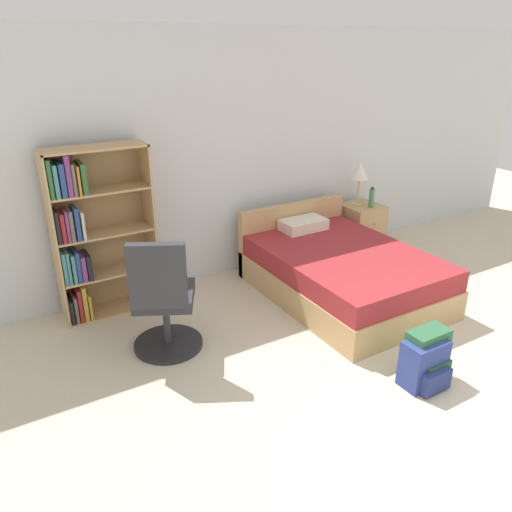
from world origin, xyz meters
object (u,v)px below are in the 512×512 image
water_bottle (372,198)px  backpack_green (427,357)px  office_chair (164,303)px  table_lamp (360,172)px  bed (339,271)px  nightstand (360,228)px  backpack_blue (425,365)px  bookshelf (89,235)px

water_bottle → backpack_green: water_bottle is taller
office_chair → table_lamp: table_lamp is taller
bed → office_chair: size_ratio=1.81×
table_lamp → office_chair: bearing=-162.3°
nightstand → office_chair: bearing=-163.2°
water_bottle → backpack_blue: (-1.41, -2.18, -0.54)m
nightstand → water_bottle: 0.44m
backpack_green → bed: bearing=76.8°
office_chair → backpack_green: bearing=-41.0°
bookshelf → bed: 2.48m
nightstand → water_bottle: bearing=-76.0°
bed → office_chair: 1.95m
bookshelf → backpack_green: size_ratio=3.67×
table_lamp → backpack_green: (-1.26, -2.29, -0.80)m
table_lamp → backpack_blue: table_lamp is taller
bed → table_lamp: table_lamp is taller
bookshelf → office_chair: (0.32, -0.97, -0.34)m
water_bottle → backpack_blue: water_bottle is taller
office_chair → backpack_green: (1.59, -1.38, -0.26)m
bookshelf → backpack_blue: bookshelf is taller
water_bottle → bed: bearing=-146.2°
office_chair → backpack_green: 2.13m
bookshelf → office_chair: 1.08m
nightstand → table_lamp: size_ratio=1.15×
backpack_green → bookshelf: bearing=129.1°
bookshelf → nightstand: bookshelf is taller
bookshelf → water_bottle: (3.26, -0.21, -0.09)m
bookshelf → water_bottle: size_ratio=6.54×
water_bottle → backpack_blue: bearing=-122.8°
bookshelf → nightstand: size_ratio=2.66×
water_bottle → table_lamp: bearing=121.7°
water_bottle → backpack_green: size_ratio=0.56×
bed → office_chair: office_chair is taller
bed → table_lamp: size_ratio=3.70×
table_lamp → water_bottle: 0.34m
backpack_blue → backpack_green: 0.07m
table_lamp → backpack_blue: (-1.32, -2.33, -0.83)m
bed → nightstand: bed is taller
bookshelf → nightstand: (3.24, -0.09, -0.51)m
bookshelf → nightstand: bearing=-1.6°
office_chair → table_lamp: bearing=17.7°
bookshelf → table_lamp: bookshelf is taller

